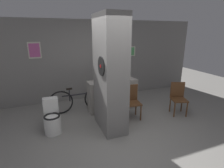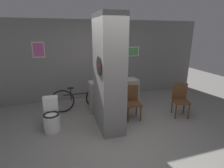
% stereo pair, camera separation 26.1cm
% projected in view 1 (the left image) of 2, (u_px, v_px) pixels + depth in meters
% --- Properties ---
extents(ground_plane, '(14.00, 14.00, 0.00)m').
position_uv_depth(ground_plane, '(119.00, 137.00, 3.83)').
color(ground_plane, gray).
extents(wall_back, '(8.00, 0.09, 2.60)m').
position_uv_depth(wall_back, '(88.00, 60.00, 5.80)').
color(wall_back, gray).
rests_on(wall_back, ground_plane).
extents(pillar_center, '(0.54, 1.00, 2.60)m').
position_uv_depth(pillar_center, '(110.00, 75.00, 3.90)').
color(pillar_center, gray).
rests_on(pillar_center, ground_plane).
extents(counter_shelf, '(1.43, 0.44, 0.89)m').
position_uv_depth(counter_shelf, '(113.00, 95.00, 5.12)').
color(counter_shelf, gray).
rests_on(counter_shelf, ground_plane).
extents(toilet, '(0.37, 0.53, 0.76)m').
position_uv_depth(toilet, '(52.00, 119.00, 3.97)').
color(toilet, white).
rests_on(toilet, ground_plane).
extents(chair_near_pillar, '(0.43, 0.43, 0.88)m').
position_uv_depth(chair_near_pillar, '(132.00, 100.00, 4.61)').
color(chair_near_pillar, brown).
rests_on(chair_near_pillar, ground_plane).
extents(chair_by_doorway, '(0.50, 0.50, 0.88)m').
position_uv_depth(chair_by_doorway, '(178.00, 97.00, 4.84)').
color(chair_by_doorway, brown).
rests_on(chair_by_doorway, ground_plane).
extents(bicycle, '(1.67, 0.42, 0.73)m').
position_uv_depth(bicycle, '(79.00, 100.00, 5.01)').
color(bicycle, black).
rests_on(bicycle, ground_plane).
extents(bottle_tall, '(0.08, 0.08, 0.29)m').
position_uv_depth(bottle_tall, '(108.00, 77.00, 4.95)').
color(bottle_tall, olive).
rests_on(bottle_tall, counter_shelf).
extents(bottle_short, '(0.08, 0.08, 0.22)m').
position_uv_depth(bottle_short, '(113.00, 78.00, 4.92)').
color(bottle_short, '#19598C').
rests_on(bottle_short, counter_shelf).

